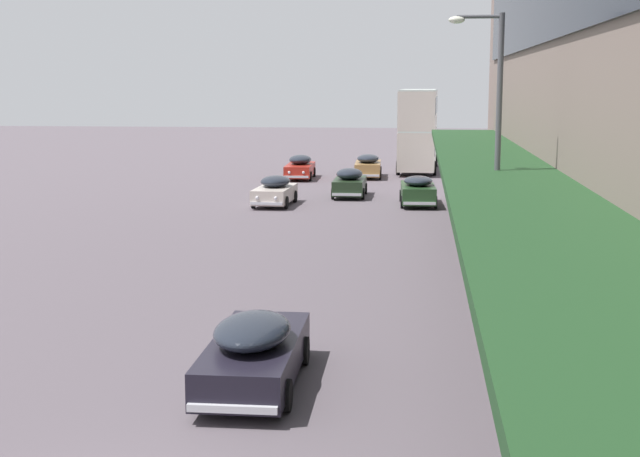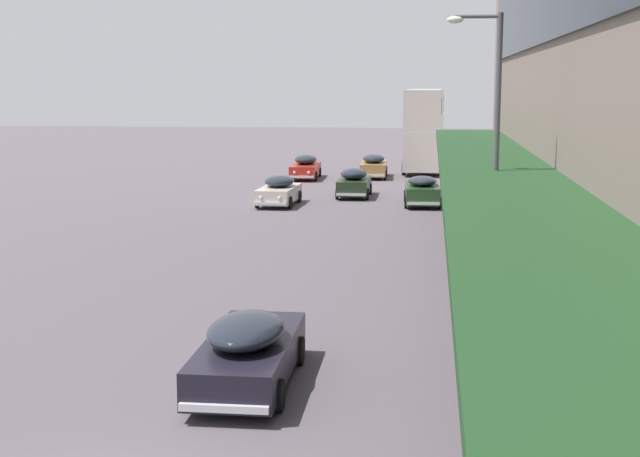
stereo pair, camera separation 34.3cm
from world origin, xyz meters
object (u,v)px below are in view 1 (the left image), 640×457
at_px(street_lamp, 492,140).
at_px(transit_bus_kerbside_front, 418,127).
at_px(sedan_lead_near, 350,183).
at_px(sedan_oncoming_front, 275,191).
at_px(sedan_trailing_mid, 418,190).
at_px(pedestrian_at_kerb, 524,326).
at_px(fire_hydrant, 558,451).
at_px(sedan_second_mid, 368,166).
at_px(sedan_second_near, 254,351).
at_px(sedan_far_back, 300,167).

bearing_deg(street_lamp, transit_bus_kerbside_front, 92.97).
xyz_separation_m(sedan_lead_near, sedan_oncoming_front, (-3.60, -3.95, -0.04)).
relative_size(sedan_trailing_mid, pedestrian_at_kerb, 2.45).
bearing_deg(pedestrian_at_kerb, sedan_oncoming_front, 109.82).
height_order(transit_bus_kerbside_front, fire_hydrant, transit_bus_kerbside_front).
bearing_deg(sedan_second_mid, sedan_lead_near, -92.18).
bearing_deg(sedan_lead_near, fire_hydrant, -80.29).
relative_size(sedan_second_near, pedestrian_at_kerb, 2.67).
bearing_deg(sedan_far_back, sedan_trailing_mid, -57.77).
relative_size(pedestrian_at_kerb, fire_hydrant, 2.65).
relative_size(transit_bus_kerbside_front, sedan_oncoming_front, 2.33).
distance_m(sedan_second_near, street_lamp, 9.81).
xyz_separation_m(sedan_second_mid, sedan_far_back, (-4.48, -1.22, -0.01)).
distance_m(sedan_lead_near, sedan_oncoming_front, 5.34).
bearing_deg(sedan_second_mid, sedan_second_near, -89.81).
bearing_deg(transit_bus_kerbside_front, street_lamp, -87.03).
bearing_deg(sedan_second_near, street_lamp, 53.73).
xyz_separation_m(sedan_second_near, pedestrian_at_kerb, (5.59, 1.01, 0.42)).
bearing_deg(sedan_second_near, sedan_second_mid, 90.19).
height_order(pedestrian_at_kerb, fire_hydrant, pedestrian_at_kerb).
height_order(sedan_second_near, pedestrian_at_kerb, pedestrian_at_kerb).
relative_size(sedan_lead_near, sedan_oncoming_front, 0.96).
bearing_deg(transit_bus_kerbside_front, sedan_lead_near, -103.36).
bearing_deg(sedan_lead_near, transit_bus_kerbside_front, 76.64).
distance_m(sedan_trailing_mid, pedestrian_at_kerb, 27.97).
bearing_deg(pedestrian_at_kerb, sedan_trailing_mid, 94.75).
relative_size(transit_bus_kerbside_front, sedan_far_back, 2.09).
xyz_separation_m(sedan_second_near, street_lamp, (5.31, 7.24, 3.96)).
xyz_separation_m(sedan_second_near, fire_hydrant, (5.59, -3.90, -0.27)).
relative_size(sedan_trailing_mid, sedan_oncoming_front, 1.03).
distance_m(sedan_second_near, fire_hydrant, 6.82).
bearing_deg(sedan_lead_near, street_lamp, -76.68).
relative_size(transit_bus_kerbside_front, street_lamp, 1.29).
xyz_separation_m(transit_bus_kerbside_front, sedan_oncoming_front, (-7.35, -19.76, -2.43)).
distance_m(transit_bus_kerbside_front, sedan_oncoming_front, 21.22).
distance_m(sedan_lead_near, street_lamp, 25.72).
distance_m(transit_bus_kerbside_front, sedan_second_near, 47.95).
bearing_deg(sedan_oncoming_front, fire_hydrant, -73.03).
relative_size(transit_bus_kerbside_front, sedan_second_near, 2.08).
bearing_deg(fire_hydrant, sedan_second_mid, 97.02).
xyz_separation_m(sedan_trailing_mid, fire_hydrant, (2.32, -32.78, -0.28)).
height_order(sedan_second_near, street_lamp, street_lamp).
distance_m(sedan_far_back, sedan_oncoming_front, 13.40).
bearing_deg(transit_bus_kerbside_front, fire_hydrant, -87.36).
bearing_deg(sedan_trailing_mid, sedan_second_mid, 103.96).
relative_size(sedan_far_back, fire_hydrant, 7.02).
xyz_separation_m(sedan_far_back, sedan_oncoming_front, (0.48, -13.39, -0.02)).
xyz_separation_m(sedan_far_back, street_lamp, (9.93, -34.17, 3.94)).
relative_size(sedan_oncoming_front, pedestrian_at_kerb, 2.37).
xyz_separation_m(sedan_lead_near, sedan_far_back, (-4.08, 9.44, -0.02)).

